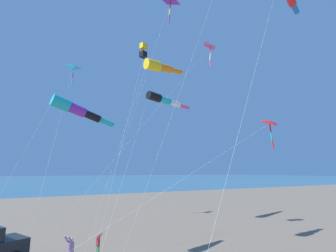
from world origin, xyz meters
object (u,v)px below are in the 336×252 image
at_px(person_child_green_jacket, 70,251).
at_px(kite_delta_small_distant, 210,46).
at_px(person_child_grey_jacket, 98,243).
at_px(kite_windsock_white_trailing, 76,109).
at_px(kite_delta_purple_drifting, 170,2).
at_px(kite_delta_blue_topmost, 269,123).
at_px(kite_windsock_magenta_far_left, 159,67).
at_px(kite_windsock_orange_high_right, 164,100).
at_px(kite_delta_green_low_center, 74,67).
at_px(kite_box_long_streamer_right, 143,51).

relative_size(person_child_green_jacket, kite_delta_small_distant, 0.09).
distance_m(person_child_grey_jacket, kite_windsock_white_trailing, 7.76).
xyz_separation_m(person_child_green_jacket, kite_delta_small_distant, (-4.00, 12.10, 15.55)).
xyz_separation_m(kite_delta_purple_drifting, kite_delta_blue_topmost, (6.09, 2.90, -10.60)).
distance_m(kite_delta_purple_drifting, kite_windsock_white_trailing, 11.65).
bearing_deg(kite_delta_small_distant, kite_delta_blue_topmost, -17.81).
relative_size(person_child_green_jacket, kite_windsock_magenta_far_left, 0.13).
distance_m(person_child_green_jacket, kite_delta_small_distant, 20.11).
relative_size(kite_delta_purple_drifting, kite_windsock_magenta_far_left, 1.47).
height_order(person_child_green_jacket, kite_windsock_orange_high_right, kite_windsock_orange_high_right).
bearing_deg(kite_delta_blue_topmost, kite_delta_purple_drifting, -154.49).
height_order(kite_windsock_orange_high_right, kite_delta_green_low_center, kite_delta_green_low_center).
bearing_deg(kite_windsock_white_trailing, person_child_green_jacket, -0.74).
height_order(person_child_grey_jacket, kite_windsock_orange_high_right, kite_windsock_orange_high_right).
height_order(kite_delta_purple_drifting, kite_delta_small_distant, kite_delta_purple_drifting).
height_order(kite_box_long_streamer_right, kite_windsock_white_trailing, kite_box_long_streamer_right).
height_order(kite_windsock_orange_high_right, kite_box_long_streamer_right, kite_box_long_streamer_right).
relative_size(kite_box_long_streamer_right, kite_delta_small_distant, 0.96).
bearing_deg(person_child_grey_jacket, person_child_green_jacket, -45.02).
bearing_deg(kite_delta_purple_drifting, kite_delta_green_low_center, -155.97).
distance_m(kite_delta_green_low_center, kite_windsock_magenta_far_left, 13.71).
relative_size(person_child_green_jacket, kite_delta_blue_topmost, 0.13).
xyz_separation_m(person_child_grey_jacket, kite_box_long_streamer_right, (-4.29, 4.31, 14.78)).
xyz_separation_m(person_child_green_jacket, kite_box_long_streamer_right, (-6.02, 6.04, 14.53)).
bearing_deg(kite_delta_green_low_center, kite_delta_small_distant, 47.73).
height_order(kite_delta_green_low_center, kite_windsock_white_trailing, kite_delta_green_low_center).
bearing_deg(kite_windsock_white_trailing, kite_delta_green_low_center, 174.59).
height_order(person_child_green_jacket, kite_box_long_streamer_right, kite_box_long_streamer_right).
distance_m(kite_delta_green_low_center, kite_delta_small_distant, 14.76).
bearing_deg(kite_delta_small_distant, kite_delta_green_low_center, -132.27).
distance_m(kite_windsock_orange_high_right, kite_delta_purple_drifting, 9.39).
xyz_separation_m(kite_delta_blue_topmost, kite_delta_small_distant, (-8.22, 2.64, 9.19)).
bearing_deg(person_child_grey_jacket, kite_windsock_white_trailing, -87.06).
bearing_deg(person_child_grey_jacket, kite_windsock_orange_high_right, 131.23).
bearing_deg(kite_box_long_streamer_right, kite_delta_green_low_center, -148.43).
height_order(person_child_grey_jacket, kite_delta_small_distant, kite_delta_small_distant).
distance_m(kite_windsock_orange_high_right, kite_box_long_streamer_right, 5.53).
xyz_separation_m(kite_windsock_orange_high_right, kite_box_long_streamer_right, (2.51, -3.45, 3.51)).
bearing_deg(kite_delta_green_low_center, person_child_grey_jacket, 2.57).
distance_m(kite_box_long_streamer_right, kite_windsock_magenta_far_left, 5.74).
bearing_deg(kite_delta_purple_drifting, kite_box_long_streamer_right, -172.88).
bearing_deg(person_child_grey_jacket, kite_delta_blue_topmost, 52.46).
xyz_separation_m(person_child_green_jacket, kite_delta_purple_drifting, (-1.87, 6.56, 16.96)).
distance_m(kite_windsock_white_trailing, kite_windsock_magenta_far_left, 6.57).
distance_m(kite_delta_purple_drifting, kite_windsock_magenta_far_left, 6.01).
relative_size(person_child_green_jacket, person_child_grey_jacket, 1.40).
xyz_separation_m(person_child_green_jacket, kite_windsock_magenta_far_left, (-1.49, 5.42, 11.07)).
distance_m(kite_windsock_orange_high_right, kite_delta_green_low_center, 10.67).
xyz_separation_m(kite_windsock_orange_high_right, kite_windsock_magenta_far_left, (7.04, -4.07, 0.04)).
relative_size(kite_windsock_orange_high_right, kite_delta_blue_topmost, 1.00).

